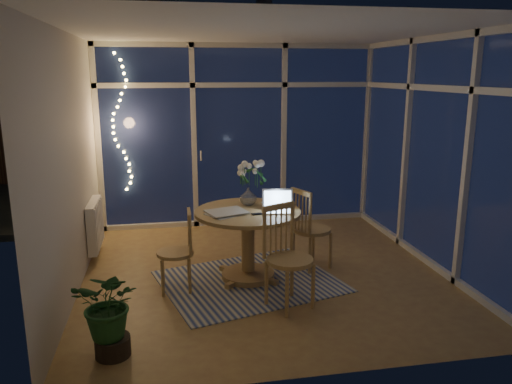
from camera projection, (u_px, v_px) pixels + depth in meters
floor at (266, 273)px, 5.62m from camera, size 4.00×4.00×0.00m
ceiling at (267, 31)px, 5.01m from camera, size 4.00×4.00×0.00m
wall_back at (239, 136)px, 7.23m from camera, size 4.00×0.04×2.60m
wall_front at (326, 207)px, 3.40m from camera, size 4.00×0.04×2.60m
wall_left at (70, 165)px, 4.96m from camera, size 0.04×4.00×2.60m
wall_right at (439, 153)px, 5.67m from camera, size 0.04×4.00×2.60m
window_wall_back at (239, 136)px, 7.19m from camera, size 4.00×0.10×2.60m
window_wall_right at (436, 154)px, 5.66m from camera, size 0.10×4.00×2.60m
radiator at (95, 225)px, 6.04m from camera, size 0.10×0.70×0.58m
fairy_lights at (120, 123)px, 6.77m from camera, size 0.24×0.10×1.85m
garden_patio at (242, 183)px, 10.50m from camera, size 12.00×6.00×0.10m
garden_fence at (215, 135)px, 10.67m from camera, size 11.00×0.08×1.80m
neighbour_roof at (214, 73)px, 13.29m from camera, size 7.00×3.00×2.20m
garden_shrubs at (182, 176)px, 8.62m from camera, size 0.90×0.90×0.90m
rug at (250, 281)px, 5.37m from camera, size 2.11×1.85×0.01m
dining_table at (248, 245)px, 5.38m from camera, size 1.39×1.39×0.77m
chair_left at (175, 251)px, 5.08m from camera, size 0.40×0.40×0.85m
chair_right at (312, 228)px, 5.67m from camera, size 0.58×0.58×0.95m
chair_front at (290, 258)px, 4.69m from camera, size 0.61×0.61×1.00m
laptop at (278, 201)px, 5.21m from camera, size 0.37×0.33×0.24m
flower_vase at (248, 196)px, 5.49m from camera, size 0.25×0.25×0.21m
bowl at (268, 204)px, 5.49m from camera, size 0.19×0.19×0.04m
newspapers at (226, 212)px, 5.19m from camera, size 0.49×0.45×0.02m
phone at (257, 214)px, 5.14m from camera, size 0.11×0.07×0.01m
potted_plant at (110, 312)px, 3.88m from camera, size 0.66×0.62×0.76m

